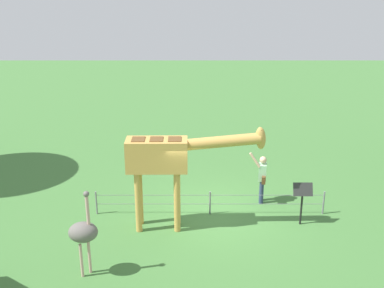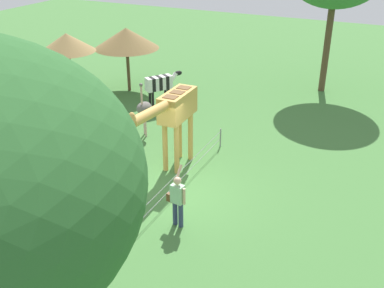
# 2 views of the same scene
# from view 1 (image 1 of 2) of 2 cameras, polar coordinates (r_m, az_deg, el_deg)

# --- Properties ---
(ground_plane) EXTENTS (60.00, 60.00, 0.00)m
(ground_plane) POSITION_cam_1_polar(r_m,az_deg,el_deg) (14.26, 2.30, -8.86)
(ground_plane) COLOR #427538
(giraffe) EXTENTS (3.89, 0.72, 3.07)m
(giraffe) POSITION_cam_1_polar(r_m,az_deg,el_deg) (12.72, -2.82, -1.89)
(giraffe) COLOR gold
(giraffe) RESTS_ON ground_plane
(visitor) EXTENTS (0.62, 0.59, 1.76)m
(visitor) POSITION_cam_1_polar(r_m,az_deg,el_deg) (14.85, 8.79, -4.03)
(visitor) COLOR navy
(visitor) RESTS_ON ground_plane
(ostrich) EXTENTS (0.70, 0.56, 2.25)m
(ostrich) POSITION_cam_1_polar(r_m,az_deg,el_deg) (11.32, -13.37, -10.68)
(ostrich) COLOR #CC9E93
(ostrich) RESTS_ON ground_plane
(info_sign) EXTENTS (0.56, 0.21, 1.32)m
(info_sign) POSITION_cam_1_polar(r_m,az_deg,el_deg) (13.71, 13.68, -6.22)
(info_sign) COLOR black
(info_sign) RESTS_ON ground_plane
(wire_fence) EXTENTS (7.05, 0.05, 0.75)m
(wire_fence) POSITION_cam_1_polar(r_m,az_deg,el_deg) (14.15, 2.31, -7.25)
(wire_fence) COLOR slate
(wire_fence) RESTS_ON ground_plane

